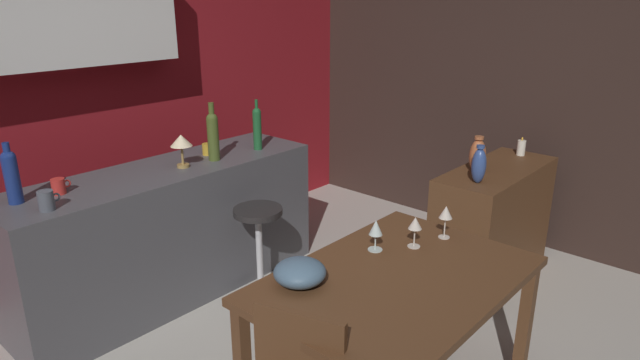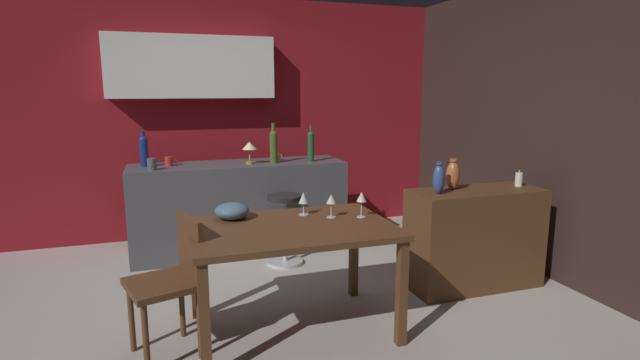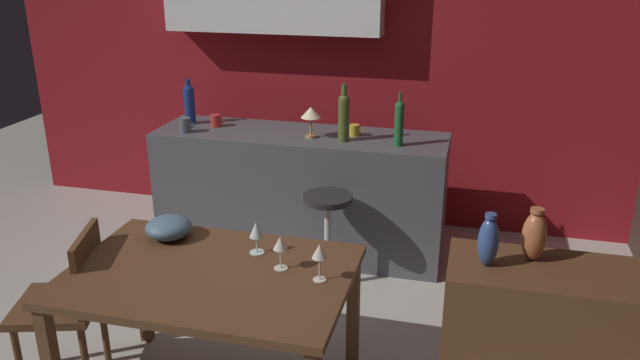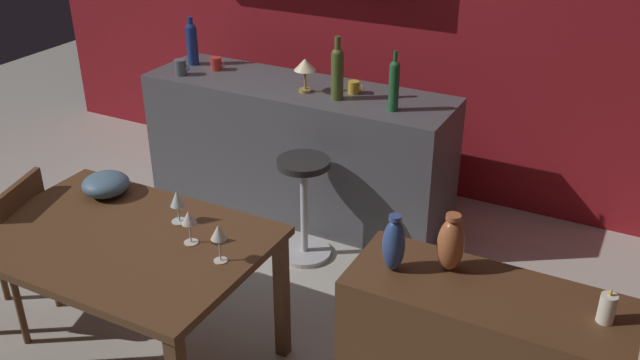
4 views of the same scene
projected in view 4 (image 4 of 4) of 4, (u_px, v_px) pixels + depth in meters
ground_plane at (168, 310)px, 3.88m from camera, size 9.00×9.00×0.00m
dining_table at (123, 252)px, 3.21m from camera, size 1.32×0.90×0.74m
kitchen_counter at (298, 149)px, 4.73m from camera, size 2.10×0.60×0.90m
chair_near_window at (10, 245)px, 3.58m from camera, size 0.50×0.50×0.86m
bar_stool at (304, 205)px, 4.23m from camera, size 0.34×0.34×0.66m
wine_glass_left at (189, 219)px, 3.07m from camera, size 0.07×0.07×0.16m
wine_glass_right at (219, 233)px, 2.94m from camera, size 0.07×0.07×0.18m
wine_glass_center at (177, 200)px, 3.24m from camera, size 0.07×0.07×0.17m
fruit_bowl at (106, 184)px, 3.52m from camera, size 0.24×0.24×0.11m
wine_bottle_green at (394, 84)px, 4.07m from camera, size 0.06×0.06×0.36m
wine_bottle_cobalt at (192, 42)px, 4.86m from camera, size 0.08×0.08×0.34m
wine_bottle_olive at (337, 71)px, 4.23m from camera, size 0.08×0.08×0.40m
cup_mustard at (354, 87)px, 4.38m from camera, size 0.11×0.07×0.08m
cup_slate at (181, 67)px, 4.70m from camera, size 0.12×0.08×0.11m
cup_red at (216, 64)px, 4.80m from camera, size 0.11×0.07×0.09m
counter_lamp at (305, 67)px, 4.35m from camera, size 0.14×0.14×0.22m
pillar_candle_tall at (607, 308)px, 2.48m from camera, size 0.06×0.06×0.14m
vase_ceramic_blue at (394, 244)px, 2.75m from camera, size 0.09×0.09×0.25m
vase_copper at (451, 244)px, 2.75m from camera, size 0.11×0.11×0.25m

